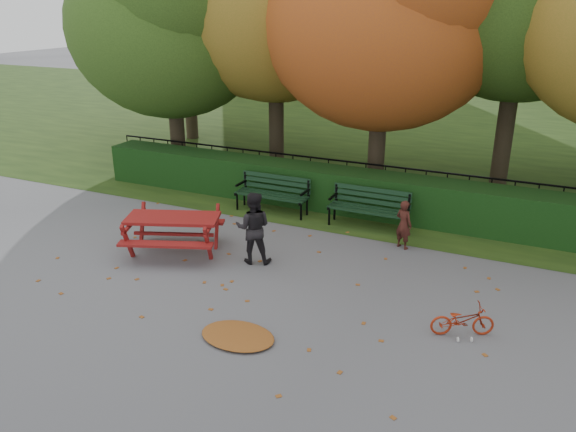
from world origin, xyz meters
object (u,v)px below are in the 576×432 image
at_px(picnic_table, 173,225).
at_px(child, 404,224).
at_px(tree_a, 173,12).
at_px(bench_right, 369,205).
at_px(bicycle, 462,320).
at_px(bench_left, 273,191).
at_px(tree_c, 397,0).
at_px(adult, 253,228).

distance_m(picnic_table, child, 4.68).
distance_m(tree_a, bench_right, 7.69).
relative_size(picnic_table, bicycle, 2.30).
bearing_deg(bench_left, tree_c, 46.64).
bearing_deg(bench_left, picnic_table, -104.39).
height_order(tree_a, bench_left, tree_a).
bearing_deg(tree_c, picnic_table, -118.91).
height_order(bench_right, picnic_table, bench_right).
xyz_separation_m(bench_left, bench_right, (2.40, 0.00, 0.00)).
relative_size(bench_right, bicycle, 1.85).
height_order(tree_a, bench_right, tree_a).
bearing_deg(bench_right, tree_a, 163.39).
xyz_separation_m(tree_a, tree_c, (6.02, 0.38, 0.30)).
bearing_deg(tree_a, bench_left, -25.76).
relative_size(child, bicycle, 1.07).
height_order(bench_left, bench_right, same).
relative_size(bench_right, adult, 1.25).
bearing_deg(tree_a, adult, -43.78).
relative_size(tree_a, bicycle, 7.71).
bearing_deg(bicycle, tree_a, 33.46).
height_order(bench_left, bicycle, bench_left).
height_order(tree_a, adult, tree_a).
distance_m(bench_right, bicycle, 4.51).
bearing_deg(adult, tree_a, -63.43).
xyz_separation_m(tree_a, bicycle, (8.88, -5.55, -4.27)).
bearing_deg(child, bench_right, -15.52).
xyz_separation_m(picnic_table, child, (4.15, 2.17, -0.09)).
relative_size(bench_left, bench_right, 1.00).
xyz_separation_m(tree_c, bicycle, (2.86, -5.93, -4.57)).
height_order(tree_a, bicycle, tree_a).
bearing_deg(bench_left, adult, -71.73).
bearing_deg(picnic_table, tree_a, 101.90).
xyz_separation_m(bench_left, bicycle, (5.00, -3.67, -0.26)).
relative_size(tree_c, picnic_table, 3.58).
xyz_separation_m(picnic_table, adult, (1.66, 0.29, 0.11)).
relative_size(bench_left, picnic_table, 0.81).
height_order(tree_a, tree_c, tree_c).
xyz_separation_m(tree_c, bench_right, (0.27, -2.26, -4.30)).
bearing_deg(tree_c, adult, -104.03).
distance_m(tree_a, adult, 7.64).
relative_size(bench_left, child, 1.74).
bearing_deg(bench_right, child, -40.37).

